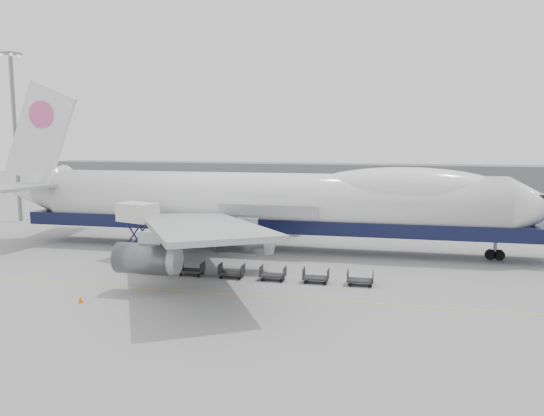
# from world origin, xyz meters

# --- Properties ---
(ground) EXTENTS (260.00, 260.00, 0.00)m
(ground) POSITION_xyz_m (0.00, 0.00, 0.00)
(ground) COLOR gray
(ground) RESTS_ON ground
(apron_line) EXTENTS (60.00, 0.15, 0.01)m
(apron_line) POSITION_xyz_m (0.00, -6.00, 0.01)
(apron_line) COLOR gold
(apron_line) RESTS_ON ground
(hangar) EXTENTS (110.00, 8.00, 7.00)m
(hangar) POSITION_xyz_m (-10.00, 70.00, 3.50)
(hangar) COLOR slate
(hangar) RESTS_ON ground
(floodlight_mast) EXTENTS (2.40, 2.40, 25.43)m
(floodlight_mast) POSITION_xyz_m (-42.00, 24.00, 14.27)
(floodlight_mast) COLOR slate
(floodlight_mast) RESTS_ON ground
(airliner) EXTENTS (67.00, 55.30, 19.98)m
(airliner) POSITION_xyz_m (0.64, 12.00, 5.62)
(airliner) COLOR white
(airliner) RESTS_ON ground
(catering_truck) EXTENTS (4.98, 4.09, 5.99)m
(catering_truck) POSITION_xyz_m (-12.34, 4.52, 3.43)
(catering_truck) COLOR #181A4A
(catering_truck) RESTS_ON ground
(traffic_cone) EXTENTS (0.40, 0.40, 0.58)m
(traffic_cone) POSITION_xyz_m (-9.77, -10.75, 0.28)
(traffic_cone) COLOR orange
(traffic_cone) RESTS_ON ground
(dolly_0) EXTENTS (2.30, 1.35, 1.30)m
(dolly_0) POSITION_xyz_m (-8.14, -0.98, 0.53)
(dolly_0) COLOR #2D2D30
(dolly_0) RESTS_ON ground
(dolly_1) EXTENTS (2.30, 1.35, 1.30)m
(dolly_1) POSITION_xyz_m (-4.20, -0.98, 0.53)
(dolly_1) COLOR #2D2D30
(dolly_1) RESTS_ON ground
(dolly_2) EXTENTS (2.30, 1.35, 1.30)m
(dolly_2) POSITION_xyz_m (-0.27, -0.98, 0.53)
(dolly_2) COLOR #2D2D30
(dolly_2) RESTS_ON ground
(dolly_3) EXTENTS (2.30, 1.35, 1.30)m
(dolly_3) POSITION_xyz_m (3.67, -0.98, 0.53)
(dolly_3) COLOR #2D2D30
(dolly_3) RESTS_ON ground
(dolly_4) EXTENTS (2.30, 1.35, 1.30)m
(dolly_4) POSITION_xyz_m (7.61, -0.98, 0.53)
(dolly_4) COLOR #2D2D30
(dolly_4) RESTS_ON ground
(dolly_5) EXTENTS (2.30, 1.35, 1.30)m
(dolly_5) POSITION_xyz_m (11.55, -0.98, 0.53)
(dolly_5) COLOR #2D2D30
(dolly_5) RESTS_ON ground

